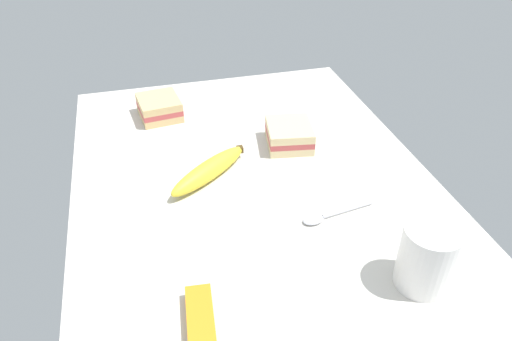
# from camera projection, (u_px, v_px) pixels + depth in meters

# --- Properties ---
(tabletop) EXTENTS (0.90, 0.64, 0.02)m
(tabletop) POSITION_uv_depth(u_px,v_px,m) (256.00, 189.00, 0.88)
(tabletop) COLOR beige
(tabletop) RESTS_ON ground
(coffee_mug_black) EXTENTS (0.09, 0.09, 0.10)m
(coffee_mug_black) POSITION_uv_depth(u_px,v_px,m) (427.00, 256.00, 0.66)
(coffee_mug_black) COLOR white
(coffee_mug_black) RESTS_ON tabletop
(sandwich_main) EXTENTS (0.10, 0.10, 0.04)m
(sandwich_main) POSITION_uv_depth(u_px,v_px,m) (159.00, 108.00, 1.06)
(sandwich_main) COLOR #DBB77A
(sandwich_main) RESTS_ON tabletop
(sandwich_side) EXTENTS (0.11, 0.10, 0.04)m
(sandwich_side) POSITION_uv_depth(u_px,v_px,m) (289.00, 135.00, 0.97)
(sandwich_side) COLOR beige
(sandwich_side) RESTS_ON tabletop
(banana) EXTENTS (0.14, 0.17, 0.04)m
(banana) POSITION_uv_depth(u_px,v_px,m) (209.00, 170.00, 0.88)
(banana) COLOR yellow
(banana) RESTS_ON tabletop
(spoon) EXTENTS (0.04, 0.13, 0.01)m
(spoon) POSITION_uv_depth(u_px,v_px,m) (327.00, 216.00, 0.80)
(spoon) COLOR silver
(spoon) RESTS_ON tabletop
(snack_bar) EXTENTS (0.15, 0.05, 0.02)m
(snack_bar) POSITION_uv_depth(u_px,v_px,m) (202.00, 336.00, 0.60)
(snack_bar) COLOR orange
(snack_bar) RESTS_ON tabletop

